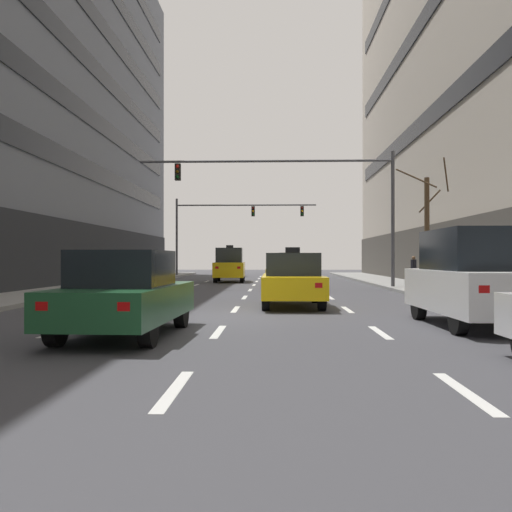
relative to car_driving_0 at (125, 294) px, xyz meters
name	(u,v)px	position (x,y,z in m)	size (l,w,h in m)	color
ground_plane	(230,316)	(1.75, 3.71, -0.82)	(120.00, 120.00, 0.00)	#424247
lane_stripe_l1_s3	(60,331)	(-1.57, 0.71, -0.82)	(0.16, 2.00, 0.01)	silver
lane_stripe_l1_s4	(125,309)	(-1.57, 5.71, -0.82)	(0.16, 2.00, 0.01)	silver
lane_stripe_l1_s5	(160,297)	(-1.57, 10.71, -0.82)	(0.16, 2.00, 0.01)	silver
lane_stripe_l1_s6	(182,290)	(-1.57, 15.71, -0.82)	(0.16, 2.00, 0.01)	silver
lane_stripe_l1_s7	(196,285)	(-1.57, 20.71, -0.82)	(0.16, 2.00, 0.01)	silver
lane_stripe_l1_s8	(207,281)	(-1.57, 25.71, -0.82)	(0.16, 2.00, 0.01)	silver
lane_stripe_l1_s9	(215,279)	(-1.57, 30.71, -0.82)	(0.16, 2.00, 0.01)	silver
lane_stripe_l1_s10	(221,276)	(-1.57, 35.71, -0.82)	(0.16, 2.00, 0.01)	silver
lane_stripe_l2_s2	(174,390)	(1.75, -4.29, -0.82)	(0.16, 2.00, 0.01)	silver
lane_stripe_l2_s3	(218,332)	(1.75, 0.71, -0.82)	(0.16, 2.00, 0.01)	silver
lane_stripe_l2_s4	(236,309)	(1.75, 5.71, -0.82)	(0.16, 2.00, 0.01)	silver
lane_stripe_l2_s5	(245,297)	(1.75, 10.71, -0.82)	(0.16, 2.00, 0.01)	silver
lane_stripe_l2_s6	(250,290)	(1.75, 15.71, -0.82)	(0.16, 2.00, 0.01)	silver
lane_stripe_l2_s7	(254,285)	(1.75, 20.71, -0.82)	(0.16, 2.00, 0.01)	silver
lane_stripe_l2_s8	(257,281)	(1.75, 25.71, -0.82)	(0.16, 2.00, 0.01)	silver
lane_stripe_l2_s9	(259,279)	(1.75, 30.71, -0.82)	(0.16, 2.00, 0.01)	silver
lane_stripe_l2_s10	(261,276)	(1.75, 35.71, -0.82)	(0.16, 2.00, 0.01)	silver
lane_stripe_l3_s2	(465,392)	(5.06, -4.29, -0.82)	(0.16, 2.00, 0.01)	silver
lane_stripe_l3_s3	(380,332)	(5.06, 0.71, -0.82)	(0.16, 2.00, 0.01)	silver
lane_stripe_l3_s4	(347,310)	(5.06, 5.71, -0.82)	(0.16, 2.00, 0.01)	silver
lane_stripe_l3_s5	(330,298)	(5.06, 10.71, -0.82)	(0.16, 2.00, 0.01)	silver
lane_stripe_l3_s6	(319,290)	(5.06, 15.71, -0.82)	(0.16, 2.00, 0.01)	silver
lane_stripe_l3_s7	(312,285)	(5.06, 20.71, -0.82)	(0.16, 2.00, 0.01)	silver
lane_stripe_l3_s8	(307,281)	(5.06, 25.71, -0.82)	(0.16, 2.00, 0.01)	silver
lane_stripe_l3_s9	(303,279)	(5.06, 30.71, -0.82)	(0.16, 2.00, 0.01)	silver
lane_stripe_l3_s10	(300,276)	(5.06, 35.71, -0.82)	(0.16, 2.00, 0.01)	silver
car_driving_0	(125,294)	(0.00, 0.00, 0.00)	(2.02, 4.52, 1.67)	black
taxi_driving_1	(230,265)	(0.02, 24.82, 0.27)	(2.04, 4.59, 2.38)	black
taxi_driving_2	(292,280)	(3.48, 6.71, 0.01)	(1.90, 4.50, 1.87)	black
taxi_driving_3	(283,271)	(3.39, 19.47, -0.01)	(1.88, 4.43, 1.84)	black
car_parked_1	(473,278)	(7.33, 1.79, 0.26)	(1.98, 4.53, 2.17)	black
traffic_signal_0	(311,189)	(4.72, 16.76, 4.15)	(12.71, 0.35, 6.70)	#4C4C51
traffic_signal_1	(227,220)	(-1.06, 35.16, 3.96)	(11.78, 0.35, 6.41)	#4C4C51
street_tree_0	(427,229)	(9.69, 13.93, 2.02)	(2.49, 2.07, 5.68)	#4C3823
pedestrian_0	(414,268)	(10.42, 19.22, 0.18)	(0.36, 0.45, 1.52)	#383D59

